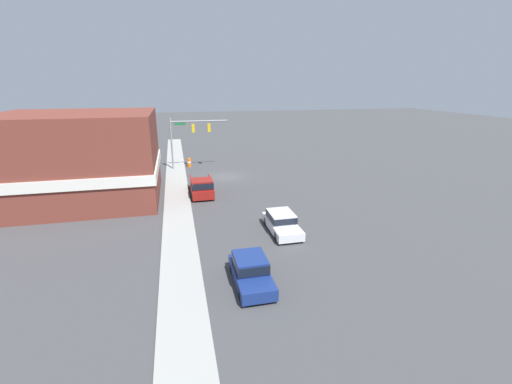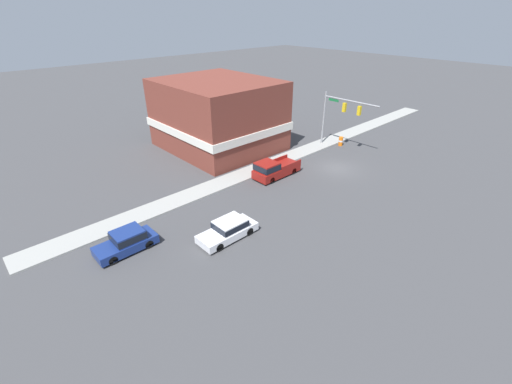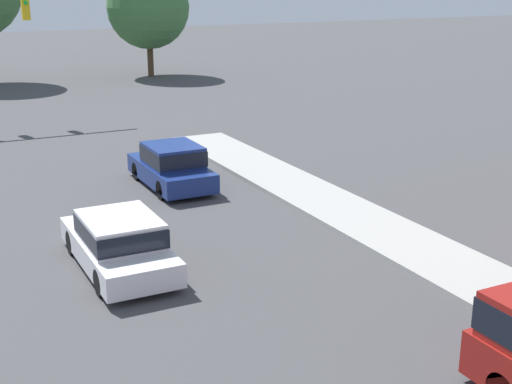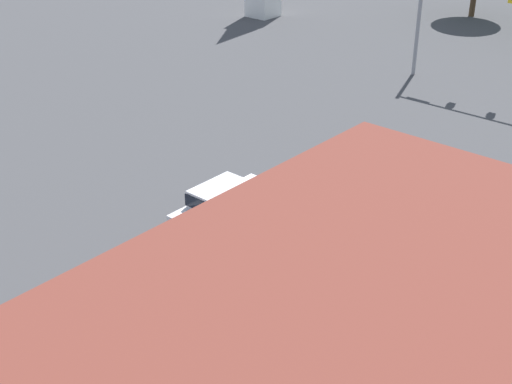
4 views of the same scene
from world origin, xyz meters
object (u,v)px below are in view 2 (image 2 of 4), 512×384
at_px(pickup_truck_parked, 273,169).
at_px(car_oncoming, 127,241).
at_px(car_lead, 229,229).
at_px(construction_barrel, 341,141).

bearing_deg(pickup_truck_parked, car_oncoming, 94.71).
relative_size(car_lead, construction_barrel, 4.13).
distance_m(pickup_truck_parked, construction_barrel, 12.92).
bearing_deg(pickup_truck_parked, construction_barrel, -87.17).
distance_m(car_lead, car_oncoming, 7.38).
xyz_separation_m(pickup_truck_parked, construction_barrel, (0.64, -12.90, -0.35)).
xyz_separation_m(car_oncoming, pickup_truck_parked, (1.35, -16.38, 0.12)).
xyz_separation_m(car_oncoming, construction_barrel, (1.99, -29.28, -0.23)).
relative_size(car_lead, car_oncoming, 1.09).
height_order(car_oncoming, construction_barrel, car_oncoming).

